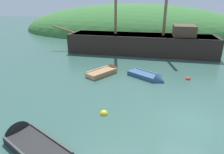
# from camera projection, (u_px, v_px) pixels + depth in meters

# --- Properties ---
(ground_plane) EXTENTS (120.00, 120.00, 0.00)m
(ground_plane) POSITION_uv_depth(u_px,v_px,m) (191.00, 122.00, 9.81)
(ground_plane) COLOR #33564C
(shore_hill) EXTENTS (42.60, 22.99, 10.18)m
(shore_hill) POSITION_uv_depth(u_px,v_px,m) (132.00, 31.00, 38.75)
(shore_hill) COLOR #387033
(shore_hill) RESTS_ON ground
(sailing_ship) EXTENTS (18.66, 3.77, 12.99)m
(sailing_ship) POSITION_uv_depth(u_px,v_px,m) (142.00, 46.00, 22.41)
(sailing_ship) COLOR black
(sailing_ship) RESTS_ON ground
(rowboat_far) EXTENTS (2.53, 3.25, 1.05)m
(rowboat_far) POSITION_uv_depth(u_px,v_px,m) (106.00, 72.00, 16.36)
(rowboat_far) COLOR #9E7047
(rowboat_far) RESTS_ON ground
(rowboat_portside) EXTENTS (3.21, 2.62, 1.09)m
(rowboat_portside) POSITION_uv_depth(u_px,v_px,m) (150.00, 78.00, 15.25)
(rowboat_portside) COLOR #335175
(rowboat_portside) RESTS_ON ground
(rowboat_outer_right) EXTENTS (3.90, 2.81, 1.23)m
(rowboat_outer_right) POSITION_uv_depth(u_px,v_px,m) (28.00, 142.00, 8.34)
(rowboat_outer_right) COLOR black
(rowboat_outer_right) RESTS_ON ground
(buoy_yellow) EXTENTS (0.44, 0.44, 0.44)m
(buoy_yellow) POSITION_uv_depth(u_px,v_px,m) (104.00, 114.00, 10.53)
(buoy_yellow) COLOR yellow
(buoy_yellow) RESTS_ON ground
(buoy_red) EXTENTS (0.39, 0.39, 0.39)m
(buoy_red) POSITION_uv_depth(u_px,v_px,m) (188.00, 79.00, 15.13)
(buoy_red) COLOR red
(buoy_red) RESTS_ON ground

